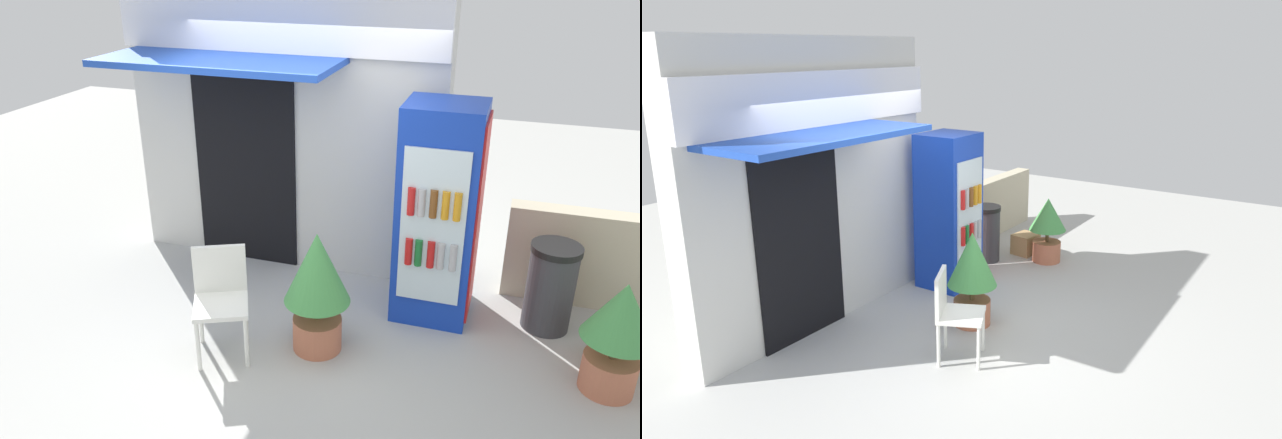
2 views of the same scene
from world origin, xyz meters
TOP-DOWN VIEW (x-y plane):
  - ground at (0.00, 0.00)m, footprint 16.00×16.00m
  - storefront_building at (-0.39, 1.35)m, footprint 3.23×1.25m
  - drink_cooler at (1.30, 0.75)m, footprint 0.69×0.68m
  - plastic_chair at (-0.28, -0.38)m, footprint 0.59×0.59m
  - potted_plant_near_shop at (0.47, -0.13)m, footprint 0.55×0.55m
  - potted_plant_curbside at (2.76, 0.06)m, footprint 0.53×0.53m
  - trash_bin at (2.31, 0.82)m, footprint 0.43×0.43m
  - cardboard_box at (2.88, 0.47)m, footprint 0.39×0.36m

SIDE VIEW (x-z plane):
  - ground at x=0.00m, z-range 0.00..0.00m
  - cardboard_box at x=2.88m, z-range 0.00..0.30m
  - trash_bin at x=2.31m, z-range 0.00..0.81m
  - plastic_chair at x=-0.28m, z-range 0.08..0.99m
  - potted_plant_curbside at x=2.76m, z-range 0.09..1.02m
  - potted_plant_near_shop at x=0.47m, z-range 0.10..1.18m
  - drink_cooler at x=1.30m, z-range 0.00..1.98m
  - storefront_building at x=-0.39m, z-range 0.05..3.16m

